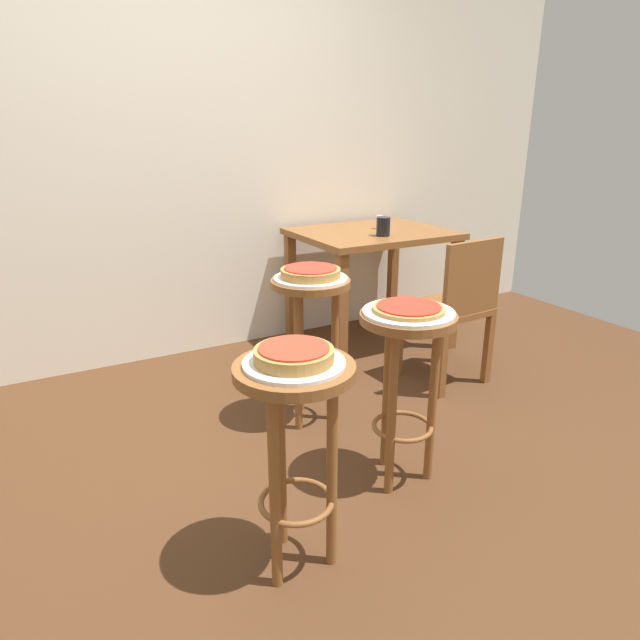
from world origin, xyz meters
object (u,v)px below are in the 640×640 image
object	(u,v)px
stool_foreground	(295,423)
stool_middle	(406,361)
wooden_chair	(455,306)
serving_plate_foreground	(294,363)
serving_plate_middle	(409,312)
stool_leftside	(311,319)
pizza_leftside	(311,272)
cup_near_edge	(383,227)
pizza_foreground	(294,354)
dining_table	(372,249)
condiment_shaker	(379,222)
pizza_middle	(409,308)
serving_plate_leftside	(311,278)

from	to	relation	value
stool_foreground	stool_middle	size ratio (longest dim) A/B	1.00
stool_foreground	wooden_chair	xyz separation A→B (m)	(1.42, 0.85, -0.07)
serving_plate_foreground	serving_plate_middle	world-z (taller)	same
stool_foreground	stool_leftside	world-z (taller)	same
serving_plate_middle	pizza_leftside	bearing A→B (deg)	98.10
stool_foreground	stool_leftside	xyz separation A→B (m)	(0.51, 0.86, 0.00)
stool_foreground	cup_near_edge	size ratio (longest dim) A/B	6.39
stool_leftside	stool_middle	bearing A→B (deg)	-81.90
stool_foreground	cup_near_edge	bearing A→B (deg)	47.21
pizza_foreground	wooden_chair	distance (m)	1.68
pizza_leftside	wooden_chair	xyz separation A→B (m)	(0.91, -0.00, -0.30)
dining_table	condiment_shaker	world-z (taller)	condiment_shaker
pizza_leftside	dining_table	distance (m)	1.14
serving_plate_foreground	condiment_shaker	bearing A→B (deg)	48.82
pizza_foreground	pizza_middle	bearing A→B (deg)	20.61
pizza_middle	dining_table	xyz separation A→B (m)	(0.76, 1.38, -0.10)
stool_middle	serving_plate_middle	xyz separation A→B (m)	(0.00, 0.00, 0.20)
stool_middle	pizza_foreground	bearing A→B (deg)	-159.39
stool_foreground	serving_plate_middle	bearing A→B (deg)	20.61
serving_plate_middle	wooden_chair	size ratio (longest dim) A/B	0.42
stool_foreground	serving_plate_middle	world-z (taller)	serving_plate_middle
serving_plate_foreground	stool_leftside	distance (m)	1.02
wooden_chair	stool_middle	bearing A→B (deg)	-142.46
stool_middle	condiment_shaker	xyz separation A→B (m)	(0.84, 1.42, 0.28)
serving_plate_foreground	serving_plate_middle	xyz separation A→B (m)	(0.60, 0.23, 0.00)
serving_plate_foreground	stool_middle	world-z (taller)	serving_plate_foreground
pizza_foreground	stool_middle	bearing A→B (deg)	20.61
serving_plate_leftside	wooden_chair	xyz separation A→B (m)	(0.91, -0.00, -0.27)
stool_middle	serving_plate_foreground	bearing A→B (deg)	-159.39
dining_table	cup_near_edge	xyz separation A→B (m)	(-0.05, -0.19, 0.18)
pizza_foreground	wooden_chair	xyz separation A→B (m)	(1.42, 0.85, -0.30)
dining_table	wooden_chair	world-z (taller)	wooden_chair
stool_middle	dining_table	size ratio (longest dim) A/B	0.76
stool_leftside	pizza_leftside	size ratio (longest dim) A/B	2.61
pizza_middle	wooden_chair	size ratio (longest dim) A/B	0.33
cup_near_edge	wooden_chair	distance (m)	0.68
pizza_leftside	stool_foreground	bearing A→B (deg)	-120.80
pizza_leftside	wooden_chair	world-z (taller)	wooden_chair
pizza_middle	cup_near_edge	xyz separation A→B (m)	(0.71, 1.19, 0.08)
stool_middle	wooden_chair	xyz separation A→B (m)	(0.82, 0.63, -0.07)
pizza_foreground	cup_near_edge	size ratio (longest dim) A/B	2.12
stool_middle	dining_table	world-z (taller)	dining_table
stool_middle	stool_foreground	bearing A→B (deg)	-159.39
pizza_middle	pizza_leftside	bearing A→B (deg)	98.10
stool_middle	cup_near_edge	world-z (taller)	cup_near_edge
stool_leftside	dining_table	xyz separation A→B (m)	(0.85, 0.75, 0.12)
stool_middle	serving_plate_middle	distance (m)	0.20
pizza_leftside	condiment_shaker	xyz separation A→B (m)	(0.93, 0.79, 0.05)
stool_foreground	pizza_middle	world-z (taller)	pizza_middle
condiment_shaker	wooden_chair	size ratio (longest dim) A/B	0.10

